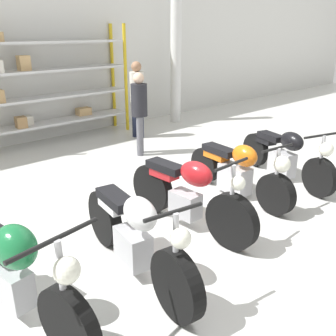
{
  "coord_description": "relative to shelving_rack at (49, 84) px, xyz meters",
  "views": [
    {
      "loc": [
        -3.07,
        -2.98,
        2.39
      ],
      "look_at": [
        0.0,
        0.4,
        0.7
      ],
      "focal_mm": 40.0,
      "sensor_mm": 36.0,
      "label": 1
    }
  ],
  "objects": [
    {
      "name": "motorcycle_red",
      "position": [
        -0.56,
        -4.84,
        -0.83
      ],
      "size": [
        0.57,
        2.03,
        1.04
      ],
      "rotation": [
        0.0,
        0.0,
        -1.53
      ],
      "color": "black",
      "rests_on": "ground_plane"
    },
    {
      "name": "person_near_rack",
      "position": [
        1.62,
        -1.02,
        -0.26
      ],
      "size": [
        0.39,
        0.39,
        1.73
      ],
      "rotation": [
        0.0,
        0.0,
        3.38
      ],
      "color": "#1E2338",
      "rests_on": "ground_plane"
    },
    {
      "name": "motorcycle_green",
      "position": [
        -2.8,
        -4.98,
        -0.81
      ],
      "size": [
        0.73,
        2.12,
        1.05
      ],
      "rotation": [
        0.0,
        0.0,
        -1.41
      ],
      "color": "black",
      "rests_on": "ground_plane"
    },
    {
      "name": "motorcycle_orange",
      "position": [
        0.67,
        -4.67,
        -0.88
      ],
      "size": [
        0.59,
        2.04,
        0.95
      ],
      "rotation": [
        0.0,
        0.0,
        -1.69
      ],
      "color": "black",
      "rests_on": "ground_plane"
    },
    {
      "name": "person_browsing",
      "position": [
        0.86,
        -2.06,
        -0.33
      ],
      "size": [
        0.45,
        0.45,
        1.63
      ],
      "rotation": [
        0.0,
        0.0,
        2.43
      ],
      "color": "#595960",
      "rests_on": "ground_plane"
    },
    {
      "name": "motorcycle_white",
      "position": [
        -1.66,
        -5.18,
        -0.84
      ],
      "size": [
        0.61,
        2.13,
        1.03
      ],
      "rotation": [
        0.0,
        0.0,
        -1.72
      ],
      "color": "black",
      "rests_on": "ground_plane"
    },
    {
      "name": "shelving_rack",
      "position": [
        0.0,
        0.0,
        0.0
      ],
      "size": [
        3.56,
        0.63,
        2.53
      ],
      "color": "gold",
      "rests_on": "ground_plane"
    },
    {
      "name": "support_pillar",
      "position": [
        3.37,
        -0.44,
        0.52
      ],
      "size": [
        0.28,
        0.28,
        3.6
      ],
      "color": "silver",
      "rests_on": "ground_plane"
    },
    {
      "name": "ground_plane",
      "position": [
        -0.55,
        -4.85,
        -1.28
      ],
      "size": [
        30.0,
        30.0,
        0.0
      ],
      "primitive_type": "plane",
      "color": "silver"
    },
    {
      "name": "back_wall",
      "position": [
        -0.55,
        0.37,
        0.52
      ],
      "size": [
        30.0,
        0.08,
        3.6
      ],
      "color": "silver",
      "rests_on": "ground_plane"
    },
    {
      "name": "motorcycle_black",
      "position": [
        1.79,
        -4.78,
        -0.86
      ],
      "size": [
        0.92,
        2.09,
        0.97
      ],
      "rotation": [
        0.0,
        0.0,
        -1.86
      ],
      "color": "black",
      "rests_on": "ground_plane"
    }
  ]
}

